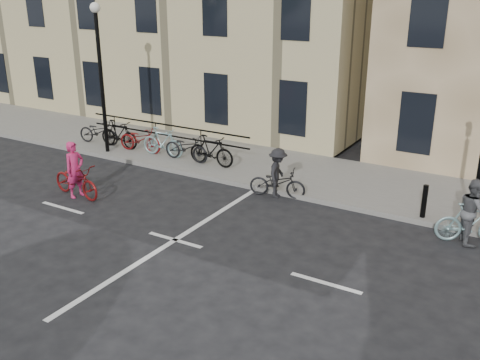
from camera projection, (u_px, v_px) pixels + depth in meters
The scene contains 9 objects.
ground at pixel (175, 240), 13.25m from camera, with size 120.00×120.00×0.00m, color black.
sidewalk at pixel (188, 152), 20.00m from camera, with size 46.00×4.00×0.15m, color slate.
building_west at pixel (186, 3), 26.33m from camera, with size 20.00×10.00×10.00m, color tan.
lamp_post at pixel (100, 60), 18.75m from camera, with size 0.36×0.36×5.28m.
bollard_east at pixel (424, 201), 14.07m from camera, with size 0.14×0.14×0.90m, color black.
parked_bikes at pixel (151, 140), 19.47m from camera, with size 7.25×1.23×1.05m.
cyclist_pink at pixel (76, 178), 15.84m from camera, with size 1.96×0.85×1.69m.
cyclist_grey at pixel (472, 217), 12.94m from camera, with size 1.75×1.11×1.64m.
cyclist_dark at pixel (278, 178), 15.79m from camera, with size 1.78×1.07×1.50m.
Camera 1 is at (7.51, -9.43, 5.93)m, focal length 40.00 mm.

